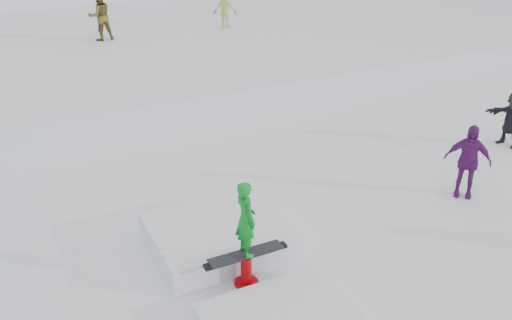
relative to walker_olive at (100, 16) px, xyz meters
name	(u,v)px	position (x,y,z in m)	size (l,w,h in m)	color
ground	(278,255)	(-0.09, -15.15, -1.77)	(120.00, 120.00, 0.00)	white
snow_midrise	(97,45)	(-0.09, 0.85, -1.37)	(50.00, 18.00, 0.80)	white
walker_olive	(100,16)	(0.00, 0.00, 0.00)	(0.94, 0.73, 1.93)	brown
walker_ygreen	(225,8)	(5.32, -0.20, -0.14)	(1.06, 0.61, 1.64)	#9EC442
spectator_purple	(467,161)	(4.90, -14.93, -0.88)	(1.03, 0.43, 1.76)	#601A6A
spectator_dark	(512,119)	(8.08, -13.39, -0.99)	(1.44, 0.46, 1.56)	black
jib_rail_feature	(233,254)	(-1.04, -15.09, -1.46)	(2.60, 4.40, 2.11)	white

